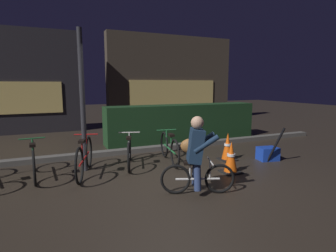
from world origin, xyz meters
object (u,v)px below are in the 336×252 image
Objects in this scene: parked_bike_center_left at (84,158)px; traffic_cone_far at (228,147)px; blue_crate at (268,154)px; parked_bike_center_right at (129,151)px; traffic_cone_near at (231,158)px; parked_bike_left_mid at (34,161)px; closed_umbrella at (276,145)px; street_post at (83,102)px; cyclist at (196,155)px; parked_bike_right_mid at (169,148)px.

parked_bike_center_left reaches higher than traffic_cone_far.
blue_crate is (3.99, -0.61, -0.19)m from parked_bike_center_left.
parked_bike_center_right reaches higher than blue_crate.
traffic_cone_far is at bearing 58.13° from traffic_cone_near.
parked_bike_left_mid is 1.82× the size of closed_umbrella.
street_post is 1.41m from parked_bike_center_right.
cyclist is 1.47× the size of closed_umbrella.
street_post is at bearing 167.14° from blue_crate.
parked_bike_right_mid is 1.83m from cyclist.
parked_bike_center_right is at bearing -93.02° from parked_bike_left_mid.
street_post is 1.81× the size of parked_bike_left_mid.
parked_bike_center_right is 0.96× the size of parked_bike_right_mid.
traffic_cone_near is at bearing 49.60° from cyclist.
parked_bike_right_mid reaches higher than traffic_cone_far.
parked_bike_center_left is 0.98m from parked_bike_center_right.
parked_bike_left_mid is 1.02× the size of parked_bike_right_mid.
parked_bike_center_left reaches higher than parked_bike_right_mid.
street_post reaches higher than traffic_cone_near.
traffic_cone_near is (0.81, -1.16, -0.02)m from parked_bike_right_mid.
parked_bike_center_right is at bearing 167.98° from traffic_cone_far.
cyclist is at bearing -157.70° from blue_crate.
parked_bike_center_right is 3.31× the size of blue_crate.
street_post reaches higher than traffic_cone_far.
cyclist is at bearing -120.32° from parked_bike_center_left.
parked_bike_center_left is 4.04m from blue_crate.
parked_bike_right_mid is at bearing -78.57° from parked_bike_center_right.
cyclist is at bearing 178.41° from parked_bike_right_mid.
parked_bike_right_mid is (2.72, -0.08, -0.00)m from parked_bike_left_mid.
traffic_cone_near is 1.32m from closed_umbrella.
cyclist reaches higher than blue_crate.
parked_bike_center_left is 1.27× the size of cyclist.
traffic_cone_far is (2.19, -0.47, -0.01)m from parked_bike_center_right.
traffic_cone_near is at bearing -163.30° from blue_crate.
parked_bike_center_left is at bearing 103.31° from parked_bike_right_mid.
parked_bike_left_mid reaches higher than blue_crate.
cyclist is (-0.32, -1.77, 0.31)m from parked_bike_right_mid.
street_post reaches higher than parked_bike_right_mid.
parked_bike_left_mid reaches higher than parked_bike_right_mid.
closed_umbrella is (-0.03, -0.25, 0.25)m from blue_crate.
traffic_cone_near is at bearing -94.17° from parked_bike_center_left.
street_post is at bearing 7.81° from parked_bike_center_left.
closed_umbrella is (2.44, 0.76, -0.22)m from cyclist.
traffic_cone_far is (3.09, -0.52, -1.09)m from street_post.
traffic_cone_near is 1.33m from cyclist.
traffic_cone_far is at bearing 61.89° from cyclist.
street_post is at bearing 148.81° from cyclist.
street_post reaches higher than parked_bike_center_right.
closed_umbrella reaches higher than parked_bike_left_mid.
closed_umbrella is (1.30, 0.15, 0.10)m from traffic_cone_near.
traffic_cone_near is (1.71, -1.24, -0.01)m from parked_bike_center_right.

